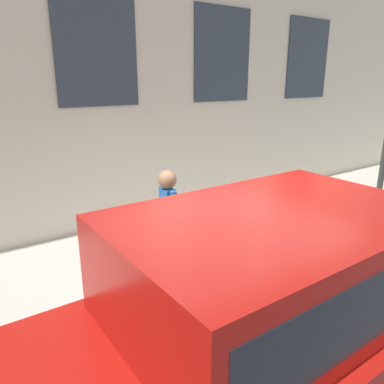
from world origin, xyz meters
The scene contains 5 objects.
ground_plane centered at (0.00, 0.00, 0.00)m, with size 80.00×80.00×0.00m, color #47474C.
sidewalk centered at (1.57, 0.00, 0.09)m, with size 3.15×60.00×0.18m.
fire_hydrant centered at (0.41, -0.39, 0.54)m, with size 0.27×0.40×0.71m.
person centered at (0.89, 0.05, 1.10)m, with size 0.37×0.25×1.54m.
parked_car_red_near centered at (-1.28, 0.39, 1.01)m, with size 1.91×5.37×1.86m.
Camera 1 is at (-3.13, 2.49, 2.85)m, focal length 35.00 mm.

